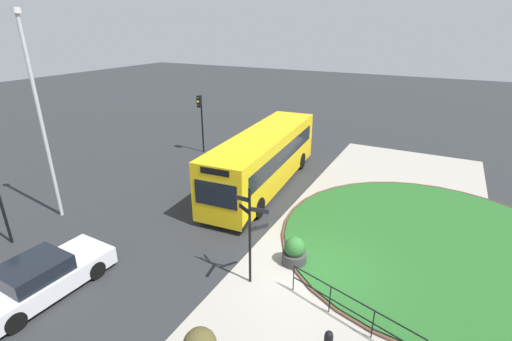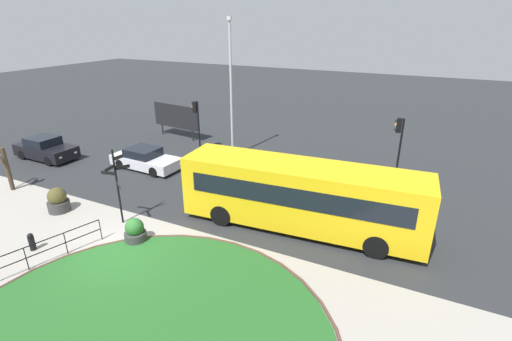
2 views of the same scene
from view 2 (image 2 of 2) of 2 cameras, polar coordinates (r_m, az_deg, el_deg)
The scene contains 15 objects.
ground at distance 16.62m, azimuth -19.94°, elevation -11.68°, with size 120.00×120.00×0.00m, color #282B2D.
sidewalk_paving at distance 15.78m, azimuth -24.18°, elevation -14.33°, with size 32.00×8.76×0.02m, color #9E998E.
signpost_directional at distance 17.85m, azimuth -20.53°, elevation -1.58°, with size 1.31×1.22×3.65m.
bollard_foreground at distance 18.11m, azimuth -31.12°, elevation -9.30°, with size 0.24×0.24×0.79m.
railing_grass_edge at distance 16.86m, azimuth -29.48°, elevation -10.24°, with size 1.32×4.18×1.01m.
bus_yellow at distance 16.68m, azimuth 6.90°, elevation -3.74°, with size 10.89×3.24×3.05m.
car_near_lane at distance 29.14m, azimuth -29.51°, elevation 2.91°, with size 4.41×1.99×1.51m.
car_far_lane at distance 24.73m, azimuth -16.56°, elevation 1.69°, with size 4.62×2.06×1.33m.
traffic_light_near at distance 21.57m, azimuth 20.99°, elevation 4.68°, with size 0.49×0.27×4.02m.
traffic_light_far at distance 26.43m, azimuth -9.13°, elevation 8.33°, with size 0.49×0.31×3.65m.
lamppost_tall at distance 24.86m, azimuth -3.84°, elevation 12.73°, with size 0.32×0.32×9.05m.
billboard_left at distance 30.47m, azimuth -12.17°, elevation 8.06°, with size 4.49×0.68×2.66m.
planter_near_signpost at distance 20.86m, azimuth -28.05°, elevation -4.11°, with size 1.03×1.03×1.26m.
planter_kerbside at distance 16.86m, azimuth -18.04°, elevation -8.88°, with size 0.92×0.92×1.11m.
street_tree_bare at distance 24.51m, azimuth -34.00°, elevation 0.51°, with size 1.05×1.09×2.67m.
Camera 2 is at (10.65, -9.14, 8.90)m, focal length 26.14 mm.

